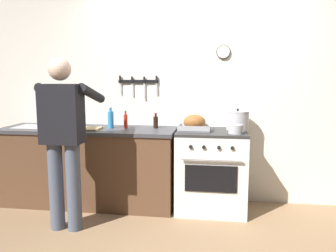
# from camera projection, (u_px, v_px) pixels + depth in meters

# --- Properties ---
(ground_plane) EXTENTS (8.00, 8.00, 0.00)m
(ground_plane) POSITION_uv_depth(u_px,v_px,m) (183.00, 252.00, 2.86)
(ground_plane) COLOR #937251
(wall_back) EXTENTS (6.00, 0.13, 2.60)m
(wall_back) POSITION_uv_depth(u_px,v_px,m) (194.00, 93.00, 4.00)
(wall_back) COLOR white
(wall_back) RESTS_ON ground
(counter_block) EXTENTS (2.03, 0.65, 0.90)m
(counter_block) POSITION_uv_depth(u_px,v_px,m) (89.00, 165.00, 3.93)
(counter_block) COLOR brown
(counter_block) RESTS_ON ground
(stove) EXTENTS (0.76, 0.67, 0.90)m
(stove) POSITION_uv_depth(u_px,v_px,m) (211.00, 170.00, 3.73)
(stove) COLOR white
(stove) RESTS_ON ground
(person_cook) EXTENTS (0.51, 0.63, 1.66)m
(person_cook) POSITION_uv_depth(u_px,v_px,m) (64.00, 133.00, 3.19)
(person_cook) COLOR #4C566B
(person_cook) RESTS_ON ground
(roasting_pan) EXTENTS (0.35, 0.26, 0.18)m
(roasting_pan) POSITION_uv_depth(u_px,v_px,m) (194.00, 123.00, 3.67)
(roasting_pan) COLOR #B7B7BC
(roasting_pan) RESTS_ON stove
(stock_pot) EXTENTS (0.26, 0.26, 0.24)m
(stock_pot) POSITION_uv_depth(u_px,v_px,m) (238.00, 120.00, 3.73)
(stock_pot) COLOR #B7B7BC
(stock_pot) RESTS_ON stove
(saucepan) EXTENTS (0.16, 0.16, 0.09)m
(saucepan) POSITION_uv_depth(u_px,v_px,m) (236.00, 129.00, 3.48)
(saucepan) COLOR #B7B7BC
(saucepan) RESTS_ON stove
(cutting_board) EXTENTS (0.36, 0.24, 0.02)m
(cutting_board) POSITION_uv_depth(u_px,v_px,m) (84.00, 129.00, 3.76)
(cutting_board) COLOR tan
(cutting_board) RESTS_ON counter_block
(bottle_dish_soap) EXTENTS (0.07, 0.07, 0.25)m
(bottle_dish_soap) POSITION_uv_depth(u_px,v_px,m) (111.00, 119.00, 3.85)
(bottle_dish_soap) COLOR #338CCC
(bottle_dish_soap) RESTS_ON counter_block
(bottle_hot_sauce) EXTENTS (0.05, 0.05, 0.20)m
(bottle_hot_sauce) POSITION_uv_depth(u_px,v_px,m) (126.00, 121.00, 3.87)
(bottle_hot_sauce) COLOR red
(bottle_hot_sauce) RESTS_ON counter_block
(bottle_soy_sauce) EXTENTS (0.06, 0.06, 0.18)m
(bottle_soy_sauce) POSITION_uv_depth(u_px,v_px,m) (156.00, 122.00, 3.85)
(bottle_soy_sauce) COLOR black
(bottle_soy_sauce) RESTS_ON counter_block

